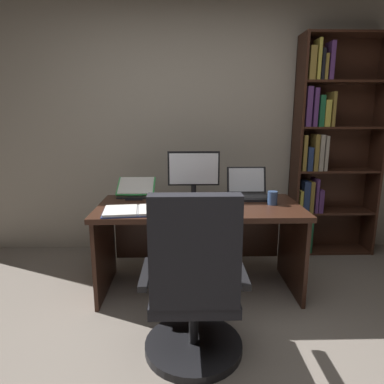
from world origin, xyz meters
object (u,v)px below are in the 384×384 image
at_px(office_chair, 194,292).
at_px(notepad, 172,206).
at_px(bookshelf, 326,149).
at_px(reading_stand_with_book, 136,188).
at_px(laptop, 248,191).
at_px(pen, 175,204).
at_px(coffee_mug, 272,198).
at_px(computer_mouse, 235,207).
at_px(open_binder, 138,210).
at_px(desk, 199,226).
at_px(monitor, 194,175).
at_px(keyboard, 195,208).

distance_m(office_chair, notepad, 0.88).
distance_m(bookshelf, reading_stand_with_book, 1.94).
height_order(laptop, reading_stand_with_book, laptop).
height_order(pen, coffee_mug, coffee_mug).
bearing_deg(notepad, laptop, 23.41).
distance_m(computer_mouse, open_binder, 0.72).
distance_m(open_binder, pen, 0.31).
bearing_deg(coffee_mug, bookshelf, 47.01).
bearing_deg(bookshelf, desk, -151.55).
bearing_deg(pen, reading_stand_with_book, 135.02).
height_order(bookshelf, notepad, bookshelf).
relative_size(monitor, coffee_mug, 4.11).
xyz_separation_m(notepad, pen, (0.02, 0.00, 0.01)).
distance_m(keyboard, pen, 0.19).
bearing_deg(notepad, monitor, 57.23).
height_order(bookshelf, laptop, bookshelf).
xyz_separation_m(desk, open_binder, (-0.46, -0.26, 0.21)).
bearing_deg(notepad, bookshelf, 28.22).
distance_m(desk, open_binder, 0.57).
relative_size(keyboard, notepad, 2.00).
xyz_separation_m(office_chair, pen, (-0.13, 0.81, 0.30)).
distance_m(monitor, keyboard, 0.42).
height_order(monitor, coffee_mug, monitor).
height_order(laptop, pen, laptop).
bearing_deg(coffee_mug, notepad, -177.44).
height_order(office_chair, monitor, monitor).
height_order(laptop, open_binder, laptop).
height_order(laptop, keyboard, laptop).
height_order(computer_mouse, coffee_mug, coffee_mug).
distance_m(reading_stand_with_book, coffee_mug, 1.17).
bearing_deg(notepad, pen, 0.00).
relative_size(monitor, keyboard, 1.05).
relative_size(desk, bookshelf, 0.74).
distance_m(reading_stand_with_book, open_binder, 0.51).
relative_size(office_chair, keyboard, 2.45).
bearing_deg(open_binder, coffee_mug, 3.95).
xyz_separation_m(monitor, notepad, (-0.18, -0.27, -0.19)).
distance_m(office_chair, monitor, 1.19).
bearing_deg(office_chair, laptop, 65.32).
xyz_separation_m(open_binder, coffee_mug, (1.04, 0.19, 0.04)).
distance_m(office_chair, coffee_mug, 1.12).
distance_m(laptop, open_binder, 1.00).
bearing_deg(desk, bookshelf, 28.45).
relative_size(desk, computer_mouse, 15.43).
height_order(office_chair, notepad, office_chair).
xyz_separation_m(office_chair, open_binder, (-0.39, 0.66, 0.30)).
bearing_deg(pen, keyboard, -34.01).
bearing_deg(reading_stand_with_book, desk, -23.87).
height_order(keyboard, notepad, keyboard).
relative_size(laptop, notepad, 1.65).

